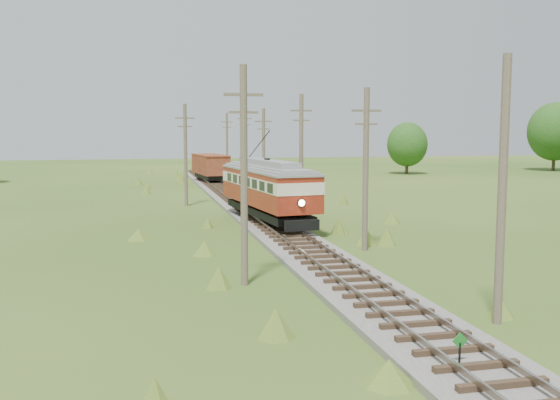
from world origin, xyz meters
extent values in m
plane|color=#274916|center=(0.00, 0.00, 0.00)|extent=(260.00, 260.00, 0.00)
cube|color=#605B54|center=(0.00, 34.00, 0.12)|extent=(3.60, 96.00, 0.25)
cube|color=#726659|center=(-0.72, 34.00, 0.48)|extent=(0.08, 96.00, 0.17)
cube|color=#726659|center=(0.72, 34.00, 0.48)|extent=(0.08, 96.00, 0.17)
cube|color=#2D2116|center=(0.00, 34.00, 0.33)|extent=(2.40, 96.00, 0.16)
cylinder|color=black|center=(-0.20, 1.50, 0.40)|extent=(0.06, 0.06, 0.80)
cube|color=#1B7A23|center=(-0.20, 1.50, 0.85)|extent=(0.45, 0.03, 0.45)
cube|color=black|center=(0.00, 27.73, 1.03)|extent=(3.78, 11.69, 0.47)
cube|color=maroon|center=(0.00, 27.73, 2.07)|extent=(4.32, 12.73, 1.14)
cube|color=beige|center=(0.00, 27.73, 3.00)|extent=(4.36, 12.79, 0.73)
cube|color=black|center=(0.00, 27.73, 3.00)|extent=(4.32, 12.24, 0.57)
cube|color=maroon|center=(0.00, 27.73, 3.52)|extent=(4.32, 12.73, 0.31)
cube|color=gray|center=(0.00, 27.73, 3.87)|extent=(4.40, 12.86, 0.40)
cube|color=gray|center=(0.00, 27.73, 4.22)|extent=(2.37, 9.45, 0.42)
sphere|color=#FFF2BF|center=(0.72, 21.45, 2.22)|extent=(0.37, 0.37, 0.37)
cylinder|color=black|center=(-0.21, 29.59, 5.39)|extent=(0.62, 4.82, 2.01)
cylinder|color=black|center=(-0.23, 22.95, 0.98)|extent=(0.22, 0.84, 0.83)
cylinder|color=black|center=(1.32, 23.13, 0.98)|extent=(0.22, 0.84, 0.83)
cylinder|color=black|center=(-1.32, 32.33, 0.98)|extent=(0.22, 0.84, 0.83)
cylinder|color=black|center=(0.23, 32.51, 0.98)|extent=(0.22, 0.84, 0.83)
cube|color=black|center=(0.00, 61.63, 0.94)|extent=(3.08, 8.02, 0.54)
cube|color=maroon|center=(0.00, 61.63, 2.30)|extent=(3.73, 8.95, 2.17)
cube|color=maroon|center=(0.00, 61.63, 3.44)|extent=(3.80, 9.12, 0.13)
cylinder|color=black|center=(-0.53, 58.95, 0.99)|extent=(0.22, 0.88, 0.87)
cylinder|color=black|center=(1.09, 59.13, 0.99)|extent=(0.22, 0.88, 0.87)
cylinder|color=black|center=(-1.09, 64.14, 0.99)|extent=(0.22, 0.88, 0.87)
cylinder|color=black|center=(0.53, 64.31, 0.99)|extent=(0.22, 0.88, 0.87)
cone|color=gray|center=(3.55, 46.61, 0.58)|extent=(3.12, 3.12, 1.17)
cone|color=gray|center=(4.33, 45.63, 0.34)|extent=(1.75, 1.75, 0.68)
cylinder|color=brown|center=(3.10, 5.00, 4.40)|extent=(0.30, 0.30, 8.80)
cylinder|color=brown|center=(3.30, 18.00, 4.30)|extent=(0.30, 0.30, 8.60)
cube|color=brown|center=(3.30, 18.00, 7.40)|extent=(1.60, 0.12, 0.12)
cube|color=brown|center=(3.30, 18.00, 6.70)|extent=(1.20, 0.10, 0.10)
cylinder|color=brown|center=(3.20, 31.00, 4.50)|extent=(0.30, 0.30, 9.00)
cube|color=brown|center=(3.20, 31.00, 7.80)|extent=(1.60, 0.12, 0.12)
cube|color=brown|center=(3.20, 31.00, 7.10)|extent=(1.20, 0.10, 0.10)
cylinder|color=brown|center=(3.00, 44.00, 4.20)|extent=(0.30, 0.30, 8.40)
cube|color=brown|center=(3.00, 44.00, 7.20)|extent=(1.60, 0.12, 0.12)
cube|color=brown|center=(3.00, 44.00, 6.50)|extent=(1.20, 0.10, 0.10)
cylinder|color=brown|center=(3.40, 57.00, 4.45)|extent=(0.30, 0.30, 8.90)
cube|color=brown|center=(3.40, 57.00, 7.70)|extent=(1.60, 0.12, 0.12)
cube|color=brown|center=(3.40, 57.00, 7.00)|extent=(1.20, 0.10, 0.10)
cylinder|color=brown|center=(3.20, 70.00, 4.35)|extent=(0.30, 0.30, 8.70)
cube|color=brown|center=(3.20, 70.00, 7.50)|extent=(1.60, 0.12, 0.12)
cube|color=brown|center=(3.20, 70.00, 6.80)|extent=(1.20, 0.10, 0.10)
cylinder|color=brown|center=(-4.20, 12.00, 4.50)|extent=(0.30, 0.30, 9.00)
cube|color=brown|center=(-4.20, 12.00, 7.80)|extent=(1.60, 0.12, 0.12)
cube|color=brown|center=(-4.20, 12.00, 7.10)|extent=(1.20, 0.10, 0.10)
cylinder|color=brown|center=(-4.50, 40.00, 4.30)|extent=(0.30, 0.30, 8.60)
cube|color=brown|center=(-4.50, 40.00, 7.40)|extent=(1.60, 0.12, 0.12)
cube|color=brown|center=(-4.50, 40.00, 6.70)|extent=(1.20, 0.10, 0.10)
cylinder|color=#38281C|center=(56.00, 74.00, 1.80)|extent=(0.50, 0.50, 3.60)
ellipsoid|color=#244615|center=(56.00, 74.00, 6.20)|extent=(8.40, 8.40, 9.24)
cylinder|color=#38281C|center=(30.00, 72.00, 1.26)|extent=(0.50, 0.50, 2.52)
ellipsoid|color=#244615|center=(30.00, 72.00, 4.34)|extent=(5.88, 5.88, 6.47)
camera|label=1|loc=(-8.37, -12.98, 6.37)|focal=40.00mm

